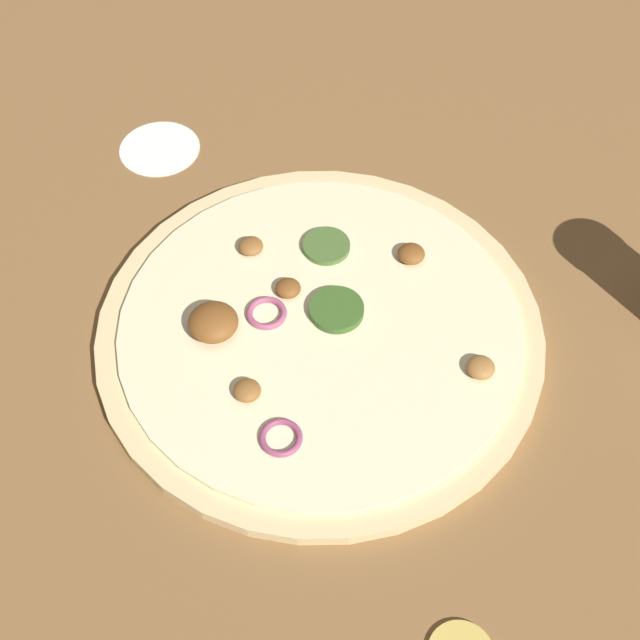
% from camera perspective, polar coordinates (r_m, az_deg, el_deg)
% --- Properties ---
extents(ground_plane, '(3.00, 3.00, 0.00)m').
position_cam_1_polar(ground_plane, '(0.72, 0.00, -0.99)').
color(ground_plane, brown).
extents(pizza, '(0.36, 0.36, 0.03)m').
position_cam_1_polar(pizza, '(0.72, -0.10, -0.60)').
color(pizza, beige).
rests_on(pizza, ground_plane).
extents(flour_patch, '(0.08, 0.08, 0.00)m').
position_cam_1_polar(flour_patch, '(0.88, -10.23, 10.76)').
color(flour_patch, white).
rests_on(flour_patch, ground_plane).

